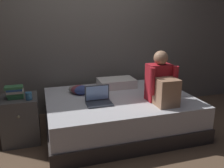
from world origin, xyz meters
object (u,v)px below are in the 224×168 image
object	(u,v)px
bed	(119,113)
pillow	(116,83)
person_sitting	(162,83)
nightstand	(21,119)
clothes_pile	(79,89)
laptop	(98,99)
book_stack	(15,92)
mug	(29,96)

from	to	relation	value
bed	pillow	bearing A→B (deg)	77.40
bed	person_sitting	world-z (taller)	person_sitting
nightstand	clothes_pile	size ratio (longest dim) A/B	2.00
nightstand	laptop	distance (m)	1.01
bed	nightstand	distance (m)	1.30
book_stack	clothes_pile	distance (m)	0.87
bed	pillow	size ratio (longest dim) A/B	3.57
bed	clothes_pile	size ratio (longest dim) A/B	6.85
laptop	clothes_pile	distance (m)	0.50
nightstand	person_sitting	xyz separation A→B (m)	(1.74, -0.40, 0.44)
pillow	mug	distance (m)	1.38
bed	clothes_pile	world-z (taller)	clothes_pile
person_sitting	mug	world-z (taller)	person_sitting
bed	mug	world-z (taller)	mug
bed	person_sitting	size ratio (longest dim) A/B	3.05
bed	clothes_pile	bearing A→B (deg)	149.56
mug	laptop	bearing A→B (deg)	-6.55
book_stack	clothes_pile	size ratio (longest dim) A/B	0.71
nightstand	pillow	size ratio (longest dim) A/B	1.04
mug	clothes_pile	bearing A→B (deg)	29.25
bed	book_stack	world-z (taller)	book_stack
mug	pillow	bearing A→B (deg)	22.41
nightstand	clothes_pile	bearing A→B (deg)	17.60
nightstand	mug	bearing A→B (deg)	-42.69
book_stack	clothes_pile	xyz separation A→B (m)	(0.82, 0.27, -0.12)
clothes_pile	bed	bearing A→B (deg)	-30.44
person_sitting	pillow	size ratio (longest dim) A/B	1.17
person_sitting	clothes_pile	world-z (taller)	person_sitting
person_sitting	bed	bearing A→B (deg)	141.36
nightstand	book_stack	size ratio (longest dim) A/B	2.81
mug	clothes_pile	world-z (taller)	mug
nightstand	person_sitting	bearing A→B (deg)	-12.88
person_sitting	clothes_pile	bearing A→B (deg)	145.55
bed	nightstand	xyz separation A→B (m)	(-1.30, 0.05, 0.06)
book_stack	mug	world-z (taller)	book_stack
nightstand	person_sitting	world-z (taller)	person_sitting
bed	laptop	xyz separation A→B (m)	(-0.34, -0.17, 0.30)
laptop	pillow	xyz separation A→B (m)	(0.44, 0.62, 0.01)
clothes_pile	pillow	bearing A→B (deg)	14.09
person_sitting	pillow	xyz separation A→B (m)	(-0.34, 0.80, -0.19)
person_sitting	laptop	distance (m)	0.83
book_stack	clothes_pile	world-z (taller)	book_stack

